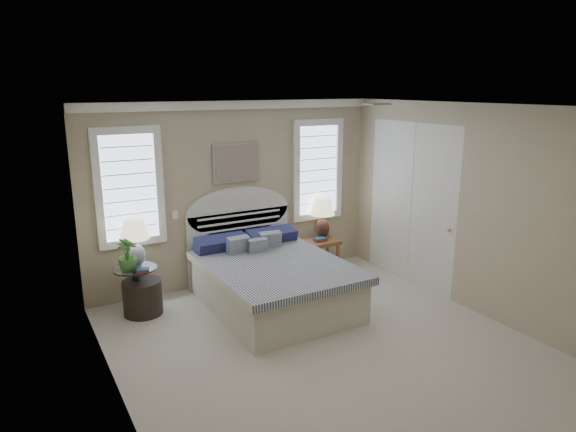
# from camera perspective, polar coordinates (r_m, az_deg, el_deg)

# --- Properties ---
(floor) EXTENTS (4.50, 5.00, 0.01)m
(floor) POSITION_cam_1_polar(r_m,az_deg,el_deg) (6.03, 4.61, -14.56)
(floor) COLOR #B8AE9D
(floor) RESTS_ON ground
(ceiling) EXTENTS (4.50, 5.00, 0.01)m
(ceiling) POSITION_cam_1_polar(r_m,az_deg,el_deg) (5.29, 5.20, 12.02)
(ceiling) COLOR white
(ceiling) RESTS_ON wall_back
(wall_back) EXTENTS (4.50, 0.02, 2.70)m
(wall_back) POSITION_cam_1_polar(r_m,az_deg,el_deg) (7.64, -5.73, 2.47)
(wall_back) COLOR #BDAA8E
(wall_back) RESTS_ON floor
(wall_left) EXTENTS (0.02, 5.00, 2.70)m
(wall_left) POSITION_cam_1_polar(r_m,az_deg,el_deg) (4.68, -18.67, -5.89)
(wall_left) COLOR #BDAA8E
(wall_left) RESTS_ON floor
(wall_right) EXTENTS (0.02, 5.00, 2.70)m
(wall_right) POSITION_cam_1_polar(r_m,az_deg,el_deg) (6.99, 20.31, 0.54)
(wall_right) COLOR #BDAA8E
(wall_right) RESTS_ON floor
(crown_molding) EXTENTS (4.50, 0.08, 0.12)m
(crown_molding) POSITION_cam_1_polar(r_m,az_deg,el_deg) (7.44, -5.86, 12.18)
(crown_molding) COLOR white
(crown_molding) RESTS_ON wall_back
(hvac_vent) EXTENTS (0.30, 0.20, 0.02)m
(hvac_vent) POSITION_cam_1_polar(r_m,az_deg,el_deg) (6.65, 9.92, 12.15)
(hvac_vent) COLOR #B2B2B2
(hvac_vent) RESTS_ON ceiling
(switch_plate) EXTENTS (0.08, 0.01, 0.12)m
(switch_plate) POSITION_cam_1_polar(r_m,az_deg,el_deg) (7.35, -12.43, 0.13)
(switch_plate) COLOR white
(switch_plate) RESTS_ON wall_back
(window_left) EXTENTS (0.90, 0.06, 1.60)m
(window_left) POSITION_cam_1_polar(r_m,az_deg,el_deg) (7.10, -17.24, 3.06)
(window_left) COLOR #A9BCD6
(window_left) RESTS_ON wall_back
(window_right) EXTENTS (0.90, 0.06, 1.60)m
(window_right) POSITION_cam_1_polar(r_m,az_deg,el_deg) (8.23, 3.26, 5.14)
(window_right) COLOR #A9BCD6
(window_right) RESTS_ON wall_back
(painting) EXTENTS (0.74, 0.04, 0.58)m
(painting) POSITION_cam_1_polar(r_m,az_deg,el_deg) (7.52, -5.70, 5.92)
(painting) COLOR silver
(painting) RESTS_ON wall_back
(closet_door) EXTENTS (0.02, 1.80, 2.40)m
(closet_door) POSITION_cam_1_polar(r_m,az_deg,el_deg) (7.81, 13.47, 1.29)
(closet_door) COLOR silver
(closet_door) RESTS_ON floor
(bed) EXTENTS (1.72, 2.28, 1.47)m
(bed) POSITION_cam_1_polar(r_m,az_deg,el_deg) (7.00, -2.05, -6.80)
(bed) COLOR beige
(bed) RESTS_ON floor
(side_table_left) EXTENTS (0.56, 0.56, 0.63)m
(side_table_left) POSITION_cam_1_polar(r_m,az_deg,el_deg) (7.01, -16.53, -7.40)
(side_table_left) COLOR black
(side_table_left) RESTS_ON floor
(nightstand_right) EXTENTS (0.50, 0.40, 0.53)m
(nightstand_right) POSITION_cam_1_polar(r_m,az_deg,el_deg) (8.19, 3.80, -3.66)
(nightstand_right) COLOR brown
(nightstand_right) RESTS_ON floor
(floor_pot) EXTENTS (0.61, 0.61, 0.46)m
(floor_pot) POSITION_cam_1_polar(r_m,az_deg,el_deg) (7.02, -15.85, -8.68)
(floor_pot) COLOR black
(floor_pot) RESTS_ON floor
(lamp_left) EXTENTS (0.40, 0.40, 0.63)m
(lamp_left) POSITION_cam_1_polar(r_m,az_deg,el_deg) (6.90, -16.65, -2.25)
(lamp_left) COLOR silver
(lamp_left) RESTS_ON side_table_left
(lamp_right) EXTENTS (0.50, 0.50, 0.66)m
(lamp_right) POSITION_cam_1_polar(r_m,az_deg,el_deg) (8.19, 3.82, 0.32)
(lamp_right) COLOR black
(lamp_right) RESTS_ON nightstand_right
(potted_plant) EXTENTS (0.25, 0.25, 0.43)m
(potted_plant) POSITION_cam_1_polar(r_m,az_deg,el_deg) (6.75, -17.44, -4.16)
(potted_plant) COLOR #36752E
(potted_plant) RESTS_ON side_table_left
(books_left) EXTENTS (0.18, 0.15, 0.04)m
(books_left) POSITION_cam_1_polar(r_m,az_deg,el_deg) (6.73, -15.83, -5.83)
(books_left) COLOR maroon
(books_left) RESTS_ON side_table_left
(books_right) EXTENTS (0.20, 0.16, 0.05)m
(books_right) POSITION_cam_1_polar(r_m,az_deg,el_deg) (8.10, 3.58, -2.61)
(books_right) COLOR maroon
(books_right) RESTS_ON nightstand_right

